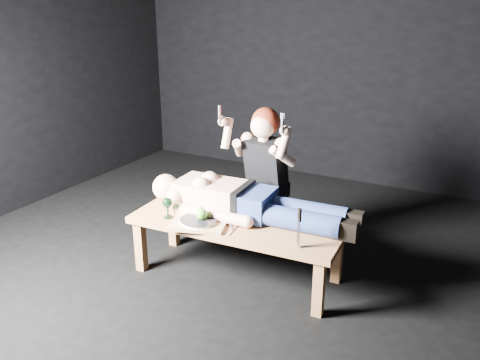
{
  "coord_description": "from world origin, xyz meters",
  "views": [
    {
      "loc": [
        1.62,
        -2.9,
        1.95
      ],
      "look_at": [
        0.04,
        0.05,
        0.75
      ],
      "focal_mm": 37.15,
      "sensor_mm": 36.0,
      "label": 1
    }
  ],
  "objects_px": {
    "lying_man": "(250,199)",
    "goblet": "(168,208)",
    "kneeling_woman": "(270,177)",
    "table": "(237,248)",
    "carving_knife": "(299,228)",
    "serving_tray": "(199,223)"
  },
  "relations": [
    {
      "from": "serving_tray",
      "to": "goblet",
      "type": "height_order",
      "value": "goblet"
    },
    {
      "from": "serving_tray",
      "to": "goblet",
      "type": "bearing_deg",
      "value": 179.78
    },
    {
      "from": "kneeling_woman",
      "to": "goblet",
      "type": "relative_size",
      "value": 7.85
    },
    {
      "from": "lying_man",
      "to": "serving_tray",
      "type": "bearing_deg",
      "value": -131.17
    },
    {
      "from": "table",
      "to": "serving_tray",
      "type": "height_order",
      "value": "serving_tray"
    },
    {
      "from": "table",
      "to": "kneeling_woman",
      "type": "bearing_deg",
      "value": 86.61
    },
    {
      "from": "kneeling_woman",
      "to": "carving_knife",
      "type": "relative_size",
      "value": 4.53
    },
    {
      "from": "serving_tray",
      "to": "carving_knife",
      "type": "height_order",
      "value": "carving_knife"
    },
    {
      "from": "kneeling_woman",
      "to": "serving_tray",
      "type": "distance_m",
      "value": 0.8
    },
    {
      "from": "serving_tray",
      "to": "kneeling_woman",
      "type": "bearing_deg",
      "value": 74.58
    },
    {
      "from": "serving_tray",
      "to": "carving_knife",
      "type": "xyz_separation_m",
      "value": [
        0.76,
        0.02,
        0.12
      ]
    },
    {
      "from": "kneeling_woman",
      "to": "carving_knife",
      "type": "xyz_separation_m",
      "value": [
        0.55,
        -0.74,
        -0.03
      ]
    },
    {
      "from": "kneeling_woman",
      "to": "carving_knife",
      "type": "bearing_deg",
      "value": -48.41
    },
    {
      "from": "carving_knife",
      "to": "lying_man",
      "type": "bearing_deg",
      "value": 146.21
    },
    {
      "from": "table",
      "to": "serving_tray",
      "type": "distance_m",
      "value": 0.37
    },
    {
      "from": "lying_man",
      "to": "kneeling_woman",
      "type": "xyz_separation_m",
      "value": [
        -0.04,
        0.44,
        0.03
      ]
    },
    {
      "from": "kneeling_woman",
      "to": "lying_man",
      "type": "bearing_deg",
      "value": -79.7
    },
    {
      "from": "serving_tray",
      "to": "carving_knife",
      "type": "distance_m",
      "value": 0.77
    },
    {
      "from": "goblet",
      "to": "carving_knife",
      "type": "height_order",
      "value": "carving_knife"
    },
    {
      "from": "goblet",
      "to": "table",
      "type": "bearing_deg",
      "value": 21.89
    },
    {
      "from": "table",
      "to": "carving_knife",
      "type": "bearing_deg",
      "value": -20.86
    },
    {
      "from": "lying_man",
      "to": "goblet",
      "type": "height_order",
      "value": "lying_man"
    }
  ]
}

